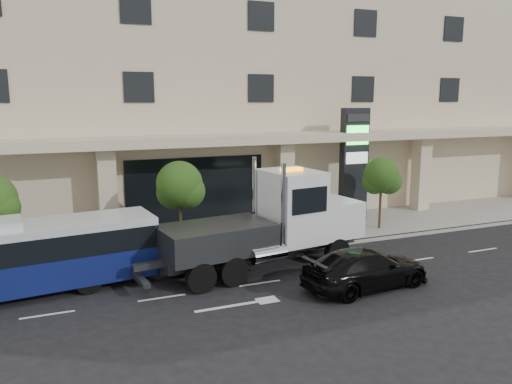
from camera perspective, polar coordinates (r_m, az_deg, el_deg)
ground at (r=21.94m, az=-1.09°, el=-9.10°), size 120.00×120.00×0.00m
sidewalk at (r=26.42m, az=-5.01°, el=-5.53°), size 120.00×6.00×0.15m
curb at (r=23.69m, az=-2.85°, el=-7.41°), size 120.00×0.30×0.15m
convention_center at (r=35.58m, az=-10.42°, el=14.58°), size 60.00×17.60×20.00m
tree_mid at (r=23.87m, az=-8.67°, el=0.50°), size 2.28×2.20×4.38m
tree_right at (r=28.79m, az=14.19°, el=1.56°), size 2.10×2.00×4.04m
tow_truck at (r=21.98m, az=1.98°, el=-3.65°), size 10.68×3.85×4.83m
black_sedan at (r=20.42m, az=12.45°, el=-8.53°), size 5.61×2.74×1.57m
signage_pylon at (r=30.41m, az=11.12°, el=3.16°), size 1.69×0.65×6.73m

